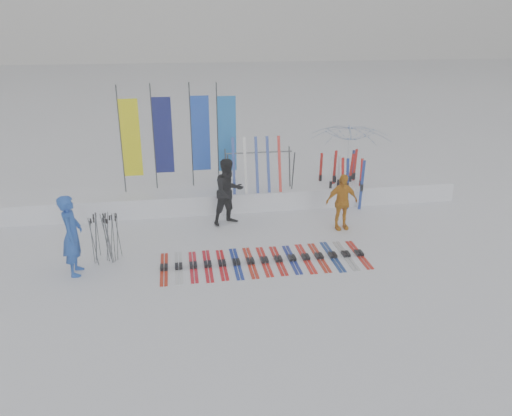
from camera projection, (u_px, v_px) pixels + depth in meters
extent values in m
plane|color=white|center=(259.00, 273.00, 11.63)|extent=(120.00, 120.00, 0.00)
cube|color=white|center=(235.00, 196.00, 15.77)|extent=(14.00, 1.60, 0.60)
imported|color=#1D4AAE|center=(72.00, 235.00, 11.27)|extent=(0.46, 0.70, 1.91)
imported|color=black|center=(229.00, 192.00, 14.09)|extent=(1.15, 1.04, 1.92)
imported|color=orange|center=(342.00, 202.00, 13.80)|extent=(0.97, 0.48, 1.59)
imported|color=white|center=(348.00, 160.00, 16.37)|extent=(3.12, 3.16, 2.41)
cube|color=red|center=(164.00, 268.00, 11.77)|extent=(0.17, 1.67, 0.07)
cube|color=silver|center=(179.00, 267.00, 11.83)|extent=(0.17, 1.67, 0.07)
cube|color=red|center=(193.00, 266.00, 11.88)|extent=(0.17, 1.62, 0.07)
cube|color=red|center=(208.00, 265.00, 11.93)|extent=(0.17, 1.67, 0.07)
cube|color=red|center=(222.00, 264.00, 11.98)|extent=(0.17, 1.59, 0.07)
cube|color=navy|center=(236.00, 262.00, 12.03)|extent=(0.17, 1.65, 0.07)
cube|color=red|center=(250.00, 261.00, 12.08)|extent=(0.17, 1.65, 0.07)
cube|color=red|center=(264.00, 260.00, 12.14)|extent=(0.17, 1.60, 0.07)
cube|color=red|center=(278.00, 259.00, 12.19)|extent=(0.17, 1.58, 0.07)
cube|color=navy|center=(292.00, 258.00, 12.24)|extent=(0.17, 1.56, 0.07)
cube|color=red|center=(306.00, 257.00, 12.29)|extent=(0.17, 1.63, 0.07)
cube|color=#B2200E|center=(319.00, 256.00, 12.34)|extent=(0.17, 1.62, 0.07)
cube|color=navy|center=(332.00, 255.00, 12.39)|extent=(0.17, 1.69, 0.07)
cube|color=#ACAFB3|center=(346.00, 254.00, 12.45)|extent=(0.17, 1.64, 0.07)
cube|color=red|center=(359.00, 253.00, 12.50)|extent=(0.17, 1.61, 0.07)
cylinder|color=#595B60|center=(96.00, 236.00, 12.08)|extent=(0.12, 0.10, 1.20)
cylinder|color=#595B60|center=(112.00, 238.00, 12.02)|extent=(0.16, 0.14, 1.19)
cylinder|color=#595B60|center=(98.00, 234.00, 12.21)|extent=(0.03, 0.14, 1.19)
cylinder|color=#595B60|center=(108.00, 240.00, 11.93)|extent=(0.13, 0.13, 1.15)
cylinder|color=#595B60|center=(117.00, 238.00, 12.00)|extent=(0.11, 0.06, 1.19)
cylinder|color=#595B60|center=(118.00, 235.00, 12.18)|extent=(0.09, 0.09, 1.19)
cylinder|color=#595B60|center=(114.00, 238.00, 12.01)|extent=(0.03, 0.15, 1.21)
cylinder|color=#595B60|center=(106.00, 239.00, 12.00)|extent=(0.08, 0.10, 1.15)
cylinder|color=#595B60|center=(94.00, 242.00, 11.72)|extent=(0.13, 0.06, 1.25)
cylinder|color=#595B60|center=(108.00, 236.00, 12.03)|extent=(0.15, 0.07, 1.25)
cylinder|color=#595B60|center=(96.00, 241.00, 11.83)|extent=(0.14, 0.16, 1.22)
cylinder|color=#595B60|center=(92.00, 242.00, 11.84)|extent=(0.03, 0.08, 1.14)
cylinder|color=#595B60|center=(106.00, 236.00, 12.02)|extent=(0.14, 0.15, 1.24)
cylinder|color=#595B60|center=(109.00, 240.00, 11.94)|extent=(0.15, 0.12, 1.14)
cylinder|color=#383A3F|center=(121.00, 140.00, 14.65)|extent=(0.04, 0.04, 3.20)
cube|color=yellow|center=(131.00, 138.00, 14.68)|extent=(0.55, 0.03, 2.30)
cylinder|color=#383A3F|center=(154.00, 138.00, 14.98)|extent=(0.04, 0.04, 3.20)
cube|color=#0D135C|center=(163.00, 136.00, 15.00)|extent=(0.55, 0.03, 2.30)
cylinder|color=#383A3F|center=(191.00, 136.00, 15.22)|extent=(0.04, 0.04, 3.20)
cube|color=blue|center=(201.00, 134.00, 15.25)|extent=(0.55, 0.03, 2.30)
cylinder|color=#383A3F|center=(218.00, 136.00, 15.15)|extent=(0.04, 0.04, 3.20)
cube|color=blue|center=(227.00, 134.00, 15.18)|extent=(0.55, 0.03, 2.30)
cylinder|color=#383A3F|center=(228.00, 174.00, 14.80)|extent=(0.04, 0.30, 1.23)
cylinder|color=#383A3F|center=(226.00, 169.00, 15.26)|extent=(0.04, 0.30, 1.23)
cylinder|color=#383A3F|center=(293.00, 171.00, 15.10)|extent=(0.04, 0.30, 1.23)
cylinder|color=#383A3F|center=(290.00, 167.00, 15.56)|extent=(0.04, 0.30, 1.23)
cylinder|color=#383A3F|center=(259.00, 152.00, 14.98)|extent=(2.00, 0.04, 0.04)
cube|color=red|center=(334.00, 176.00, 15.87)|extent=(0.09, 0.04, 1.69)
cube|color=silver|center=(339.00, 180.00, 15.55)|extent=(0.09, 0.03, 1.65)
cube|color=silver|center=(335.00, 178.00, 16.04)|extent=(0.09, 0.04, 1.51)
cube|color=red|center=(350.00, 177.00, 16.11)|extent=(0.09, 0.03, 1.53)
cube|color=navy|center=(362.00, 185.00, 15.25)|extent=(0.09, 0.02, 1.55)
cube|color=red|center=(320.00, 176.00, 16.18)|extent=(0.09, 0.04, 1.53)
cube|color=navy|center=(347.00, 184.00, 15.29)|extent=(0.09, 0.04, 1.60)
cube|color=silver|center=(331.00, 182.00, 15.39)|extent=(0.09, 0.05, 1.65)
cube|color=red|center=(361.00, 182.00, 15.70)|extent=(0.09, 0.04, 1.48)
cube|color=red|center=(343.00, 184.00, 15.19)|extent=(0.09, 0.02, 1.67)
cube|color=navy|center=(352.00, 174.00, 16.36)|extent=(0.09, 0.02, 1.57)
cube|color=red|center=(354.00, 174.00, 16.21)|extent=(0.09, 0.04, 1.66)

